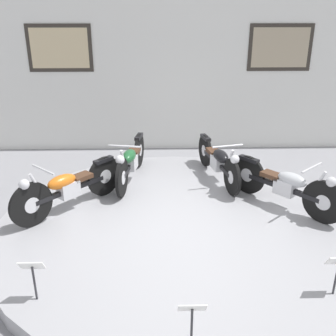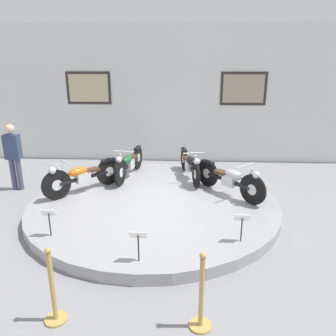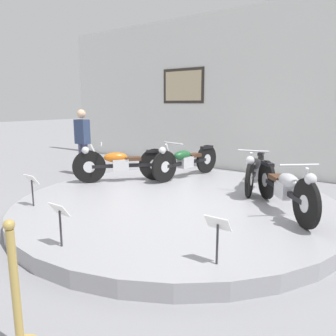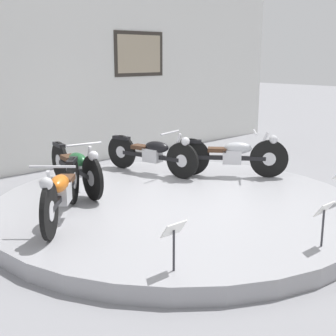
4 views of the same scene
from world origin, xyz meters
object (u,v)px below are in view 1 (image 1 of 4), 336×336
Objects in this scene: motorcycle_black at (218,160)px; info_placard_front_left at (33,271)px; motorcycle_orange at (68,186)px; motorcycle_silver at (286,184)px; motorcycle_green at (131,160)px; info_placard_front_centre at (192,314)px.

motorcycle_black is 3.78× the size of info_placard_front_left.
motorcycle_orange is 2.03m from info_placard_front_left.
motorcycle_silver is at bearing -0.02° from motorcycle_orange.
motorcycle_orange is at bearing 91.37° from info_placard_front_left.
motorcycle_black is at bearing 52.29° from info_placard_front_left.
info_placard_front_centre is at bearing -78.24° from motorcycle_green.
motorcycle_black reaches higher than info_placard_front_centre.
motorcycle_black is 3.87m from info_placard_front_centre.
info_placard_front_centre is (-1.67, -2.69, -0.03)m from motorcycle_silver.
info_placard_front_left is at bearing -104.98° from motorcycle_green.
motorcycle_green is at bearing 179.95° from motorcycle_black.
motorcycle_green is 3.88× the size of info_placard_front_centre.
motorcycle_orange is 2.98× the size of info_placard_front_centre.
info_placard_front_left is (-3.30, -2.03, -0.03)m from motorcycle_silver.
motorcycle_silver is (2.46, -1.10, 0.00)m from motorcycle_green.
motorcycle_black is 3.78× the size of info_placard_front_centre.
motorcycle_orange reaches higher than info_placard_front_centre.
info_placard_front_left is at bearing -88.63° from motorcycle_orange.
motorcycle_silver is 3.03× the size of info_placard_front_centre.
info_placard_front_left is (-2.42, -3.12, -0.01)m from motorcycle_black.
motorcycle_silver is at bearing 58.14° from info_placard_front_centre.
motorcycle_silver reaches higher than info_placard_front_centre.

